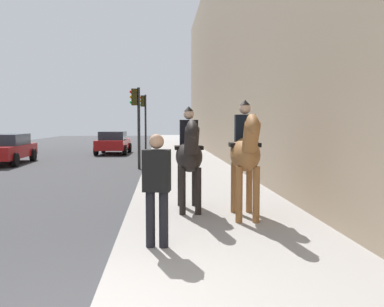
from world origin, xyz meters
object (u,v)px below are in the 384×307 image
mounted_horse_far (245,152)px  car_near_lane (113,142)px  car_mid_lane (5,148)px  traffic_light_far_curb (144,114)px  mounted_horse_near (189,154)px  traffic_light_near_curb (137,114)px  pedestrian_greeting (157,183)px

mounted_horse_far → car_near_lane: size_ratio=0.57×
car_near_lane → car_mid_lane: bearing=146.2°
car_mid_lane → traffic_light_far_curb: traffic_light_far_curb is taller
mounted_horse_near → traffic_light_near_curb: bearing=-169.7°
mounted_horse_far → traffic_light_near_curb: bearing=-160.9°
traffic_light_near_curb → traffic_light_far_curb: (8.71, 0.04, 0.18)m
mounted_horse_near → car_mid_lane: mounted_horse_near is taller
mounted_horse_far → pedestrian_greeting: bearing=-39.7°
mounted_horse_near → traffic_light_near_curb: (9.08, 1.63, 1.02)m
mounted_horse_near → traffic_light_near_curb: size_ratio=0.64×
pedestrian_greeting → mounted_horse_far: bearing=-35.3°
mounted_horse_near → mounted_horse_far: 1.30m
traffic_light_far_curb → mounted_horse_far: bearing=-171.7°
pedestrian_greeting → car_near_lane: (20.48, 2.99, -0.36)m
mounted_horse_far → car_mid_lane: 15.58m
mounted_horse_near → traffic_light_near_curb: traffic_light_near_curb is taller
car_near_lane → traffic_light_far_curb: traffic_light_far_curb is taller
car_mid_lane → traffic_light_near_curb: size_ratio=1.32×
traffic_light_near_curb → traffic_light_far_curb: size_ratio=0.92×
traffic_light_near_curb → mounted_horse_far: bearing=-164.8°
mounted_horse_far → traffic_light_far_curb: 18.79m
car_near_lane → mounted_horse_far: bearing=-163.5°
pedestrian_greeting → car_mid_lane: 16.19m
pedestrian_greeting → traffic_light_far_curb: 20.41m
pedestrian_greeting → car_mid_lane: (14.36, 7.46, -0.34)m
pedestrian_greeting → traffic_light_near_curb: size_ratio=0.49×
traffic_light_far_curb → car_near_lane: bearing=85.9°
mounted_horse_near → car_near_lane: size_ratio=0.55×
car_near_lane → car_mid_lane: size_ratio=0.88×
mounted_horse_near → mounted_horse_far: bearing=53.9°
traffic_light_far_curb → car_mid_lane: bearing=132.8°
mounted_horse_near → traffic_light_far_curb: size_ratio=0.59×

